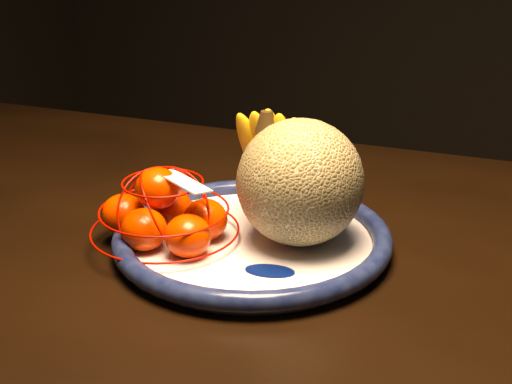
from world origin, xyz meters
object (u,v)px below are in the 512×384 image
at_px(banana_bunch, 273,158).
at_px(dining_table, 131,282).
at_px(fruit_bowl, 252,238).
at_px(mandarin_bag, 165,215).
at_px(cantaloupe, 300,182).

bearing_deg(banana_bunch, dining_table, -162.52).
distance_m(fruit_bowl, banana_bunch, 0.10).
relative_size(fruit_bowl, mandarin_bag, 1.50).
height_order(fruit_bowl, mandarin_bag, mandarin_bag).
bearing_deg(mandarin_bag, cantaloupe, 25.79).
bearing_deg(fruit_bowl, banana_bunch, 93.87).
xyz_separation_m(fruit_bowl, mandarin_bag, (-0.09, -0.05, 0.03)).
relative_size(dining_table, banana_bunch, 9.78).
relative_size(dining_table, mandarin_bag, 7.10).
bearing_deg(dining_table, banana_bunch, 21.63).
bearing_deg(dining_table, mandarin_bag, -24.76).
height_order(banana_bunch, mandarin_bag, banana_bunch).
height_order(cantaloupe, banana_bunch, banana_bunch).
relative_size(banana_bunch, mandarin_bag, 0.73).
height_order(dining_table, mandarin_bag, mandarin_bag).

